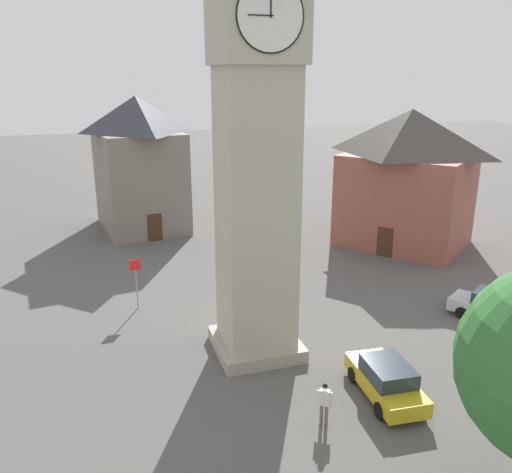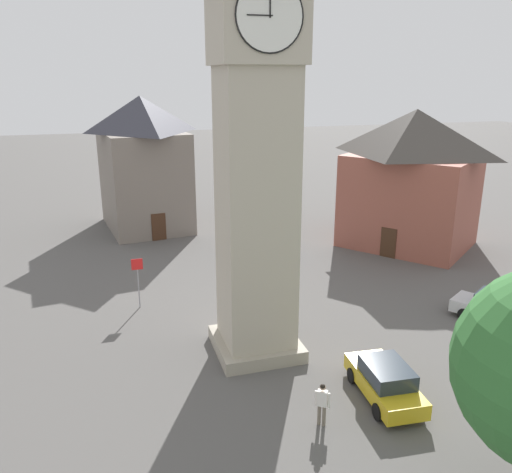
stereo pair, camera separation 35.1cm
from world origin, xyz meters
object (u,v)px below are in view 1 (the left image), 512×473
object	(u,v)px
car_silver_kerb	(259,245)
road_sign	(136,275)
clock_tower	(256,46)
building_shop_left	(407,177)
car_blue_kerb	(493,307)
pedestrian	(325,400)
building_terrace_right	(139,163)
car_white_side	(386,380)

from	to	relation	value
car_silver_kerb	road_sign	world-z (taller)	road_sign
clock_tower	building_shop_left	world-z (taller)	clock_tower
car_blue_kerb	road_sign	size ratio (longest dim) A/B	1.57
pedestrian	road_sign	world-z (taller)	road_sign
clock_tower	building_shop_left	xyz separation A→B (m)	(-15.21, -11.72, -8.14)
car_blue_kerb	car_silver_kerb	bearing A→B (deg)	-57.48
car_blue_kerb	building_terrace_right	xyz separation A→B (m)	(15.41, -22.83, 4.64)
car_silver_kerb	pedestrian	size ratio (longest dim) A/B	2.63
clock_tower	building_shop_left	size ratio (longest dim) A/B	1.96
pedestrian	building_terrace_right	xyz separation A→B (m)	(3.59, -27.86, 4.40)
clock_tower	car_silver_kerb	distance (m)	18.02
car_white_side	building_shop_left	xyz separation A→B (m)	(-11.48, -16.74, 4.29)
pedestrian	car_blue_kerb	bearing A→B (deg)	-156.95
car_white_side	pedestrian	xyz separation A→B (m)	(3.01, 0.82, 0.25)
car_white_side	road_sign	distance (m)	14.12
car_blue_kerb	car_white_side	xyz separation A→B (m)	(8.81, 4.21, 0.00)
clock_tower	car_white_side	bearing A→B (deg)	126.66
road_sign	pedestrian	bearing A→B (deg)	114.52
car_blue_kerb	road_sign	bearing A→B (deg)	-22.04
building_shop_left	road_sign	bearing A→B (deg)	15.44
car_white_side	building_shop_left	distance (m)	20.74
building_shop_left	building_terrace_right	world-z (taller)	building_terrace_right
car_white_side	pedestrian	distance (m)	3.13
building_shop_left	car_blue_kerb	bearing A→B (deg)	77.95
road_sign	building_terrace_right	bearing A→B (deg)	-96.83
building_shop_left	building_terrace_right	size ratio (longest dim) A/B	1.08
clock_tower	building_terrace_right	world-z (taller)	clock_tower
car_silver_kerb	building_terrace_right	xyz separation A→B (m)	(7.00, -9.65, 4.64)
car_white_side	pedestrian	bearing A→B (deg)	15.16
car_blue_kerb	pedestrian	distance (m)	12.84
building_terrace_right	road_sign	size ratio (longest dim) A/B	3.79
car_white_side	building_terrace_right	xyz separation A→B (m)	(6.60, -27.05, 4.64)
road_sign	clock_tower	bearing A→B (deg)	127.52
car_blue_kerb	building_shop_left	xyz separation A→B (m)	(-2.67, -12.52, 4.29)
car_white_side	clock_tower	bearing A→B (deg)	-53.34
clock_tower	car_silver_kerb	bearing A→B (deg)	-108.45
road_sign	building_shop_left	bearing A→B (deg)	-164.56
road_sign	car_white_side	bearing A→B (deg)	127.14
car_silver_kerb	building_terrace_right	bearing A→B (deg)	-54.03
pedestrian	car_white_side	bearing A→B (deg)	-164.84
building_shop_left	building_terrace_right	distance (m)	20.82
building_shop_left	car_white_side	bearing A→B (deg)	55.55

